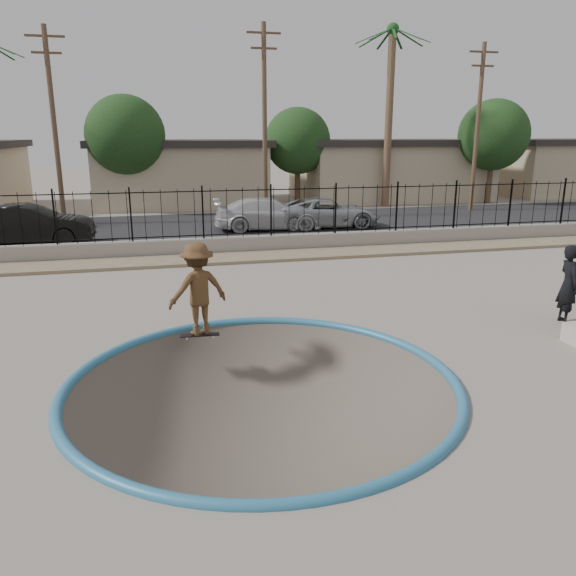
% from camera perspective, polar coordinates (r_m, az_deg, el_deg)
% --- Properties ---
extents(ground, '(120.00, 120.00, 2.20)m').
position_cam_1_polar(ground, '(22.70, -8.76, 1.53)').
color(ground, slate).
rests_on(ground, ground).
extents(bowl_pit, '(6.84, 6.84, 1.80)m').
position_cam_1_polar(bowl_pit, '(10.10, -2.60, -9.67)').
color(bowl_pit, brown).
rests_on(bowl_pit, ground).
extents(coping_ring, '(7.04, 7.04, 0.20)m').
position_cam_1_polar(coping_ring, '(10.10, -2.60, -9.67)').
color(coping_ring, teal).
rests_on(coping_ring, ground).
extents(rock_strip, '(42.00, 1.60, 0.11)m').
position_cam_1_polar(rock_strip, '(19.73, -8.20, 2.90)').
color(rock_strip, '#978563').
rests_on(rock_strip, ground).
extents(retaining_wall, '(42.00, 0.45, 0.60)m').
position_cam_1_polar(retaining_wall, '(20.75, -8.51, 4.19)').
color(retaining_wall, gray).
rests_on(retaining_wall, ground).
extents(fence, '(40.00, 0.04, 1.80)m').
position_cam_1_polar(fence, '(20.55, -8.64, 7.48)').
color(fence, black).
rests_on(fence, retaining_wall).
extents(street, '(90.00, 8.00, 0.04)m').
position_cam_1_polar(street, '(27.38, -9.75, 6.25)').
color(street, black).
rests_on(street, ground).
extents(house_center, '(10.60, 8.60, 3.90)m').
position_cam_1_polar(house_center, '(36.61, -10.94, 11.54)').
color(house_center, tan).
rests_on(house_center, ground).
extents(house_east, '(12.60, 8.60, 3.90)m').
position_cam_1_polar(house_east, '(39.78, 10.08, 11.87)').
color(house_east, tan).
rests_on(house_east, ground).
extents(house_east_far, '(11.60, 8.60, 3.90)m').
position_cam_1_polar(house_east_far, '(47.09, 26.25, 11.07)').
color(house_east_far, tan).
rests_on(house_east_far, ground).
extents(palm_right, '(2.30, 2.30, 10.30)m').
position_cam_1_polar(palm_right, '(34.93, 10.39, 20.19)').
color(palm_right, brown).
rests_on(palm_right, ground).
extents(utility_pole_left, '(1.70, 0.24, 9.00)m').
position_cam_1_polar(utility_pole_left, '(29.32, -22.67, 15.11)').
color(utility_pole_left, '#473323').
rests_on(utility_pole_left, ground).
extents(utility_pole_mid, '(1.70, 0.24, 9.50)m').
position_cam_1_polar(utility_pole_mid, '(29.55, -2.39, 16.72)').
color(utility_pole_mid, '#473323').
rests_on(utility_pole_mid, ground).
extents(utility_pole_right, '(1.70, 0.24, 9.00)m').
position_cam_1_polar(utility_pole_right, '(33.96, 18.69, 15.36)').
color(utility_pole_right, '#473323').
rests_on(utility_pole_right, ground).
extents(street_tree_left, '(4.32, 4.32, 6.36)m').
position_cam_1_polar(street_tree_left, '(33.02, -16.21, 14.68)').
color(street_tree_left, '#473323').
rests_on(street_tree_left, ground).
extents(street_tree_mid, '(3.96, 3.96, 5.83)m').
position_cam_1_polar(street_tree_mid, '(35.09, 0.99, 14.70)').
color(street_tree_mid, '#473323').
rests_on(street_tree_mid, ground).
extents(street_tree_right, '(4.32, 4.32, 6.36)m').
position_cam_1_polar(street_tree_right, '(38.09, 20.17, 14.38)').
color(street_tree_right, '#473323').
rests_on(street_tree_right, ground).
extents(skater, '(1.46, 1.10, 2.00)m').
position_cam_1_polar(skater, '(12.08, -9.12, -0.54)').
color(skater, brown).
rests_on(skater, ground).
extents(skateboard, '(0.85, 0.27, 0.07)m').
position_cam_1_polar(skateboard, '(12.36, -8.94, -4.73)').
color(skateboard, black).
rests_on(skateboard, ground).
extents(videographer, '(0.58, 0.76, 1.85)m').
position_cam_1_polar(videographer, '(14.43, 26.62, 0.31)').
color(videographer, black).
rests_on(videographer, ground).
extents(car_b, '(4.84, 1.76, 1.59)m').
position_cam_1_polar(car_b, '(24.30, -24.81, 5.84)').
color(car_b, black).
rests_on(car_b, street).
extents(car_c, '(5.07, 2.33, 1.43)m').
position_cam_1_polar(car_c, '(25.74, -1.96, 7.54)').
color(car_c, silver).
rests_on(car_c, street).
extents(car_d, '(5.09, 2.62, 1.37)m').
position_cam_1_polar(car_d, '(26.42, 3.96, 7.65)').
color(car_d, '#999EA1').
rests_on(car_d, street).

